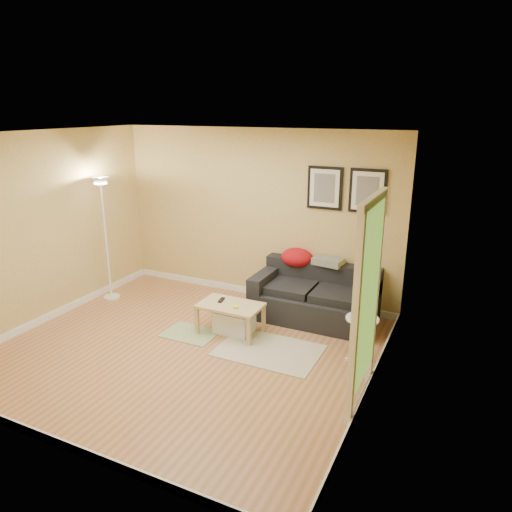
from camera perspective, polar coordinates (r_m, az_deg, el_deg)
name	(u,v)px	position (r m, az deg, el deg)	size (l,w,h in m)	color
floor	(187,349)	(6.07, -8.32, -11.02)	(4.50, 4.50, 0.00)	#BC7850
ceiling	(176,134)	(5.35, -9.57, 14.27)	(4.50, 4.50, 0.00)	white
wall_back	(256,215)	(7.25, -0.01, 4.92)	(4.50, 4.50, 0.00)	#D1BC6B
wall_front	(41,314)	(4.18, -24.50, -6.36)	(4.50, 4.50, 0.00)	#D1BC6B
wall_left	(43,229)	(7.06, -24.22, 3.01)	(4.00, 4.00, 0.00)	#D1BC6B
wall_right	(376,278)	(4.73, 14.30, -2.57)	(4.00, 4.00, 0.00)	#D1BC6B
baseboard_back	(256,292)	(7.62, -0.04, -4.32)	(4.50, 0.02, 0.10)	white
baseboard_front	(61,443)	(4.80, -22.42, -20.13)	(4.50, 0.02, 0.10)	white
baseboard_left	(56,313)	(7.43, -22.98, -6.35)	(0.02, 4.00, 0.10)	white
baseboard_right	(366,390)	(5.28, 13.15, -15.40)	(0.02, 4.00, 0.10)	white
sofa	(314,294)	(6.71, 7.05, -4.58)	(1.70, 0.90, 0.75)	black
red_throw	(297,258)	(6.97, 4.96, -0.20)	(0.48, 0.36, 0.28)	red
plaid_throw	(328,261)	(6.82, 8.69, -0.64)	(0.42, 0.26, 0.10)	tan
framed_print_left	(325,188)	(6.75, 8.29, 8.11)	(0.50, 0.04, 0.60)	black
framed_print_right	(368,191)	(6.60, 13.30, 7.61)	(0.50, 0.04, 0.60)	black
area_rug	(269,350)	(5.97, 1.55, -11.30)	(1.25, 0.85, 0.01)	beige
green_runner	(190,334)	(6.43, -7.92, -9.24)	(0.70, 0.50, 0.01)	#668C4C
coffee_table	(231,319)	(6.32, -3.08, -7.54)	(0.83, 0.50, 0.41)	tan
remote_control	(221,300)	(6.35, -4.19, -5.31)	(0.05, 0.16, 0.02)	black
tape_roll	(236,307)	(6.11, -2.47, -6.19)	(0.07, 0.07, 0.03)	yellow
storage_bin	(234,321)	(6.37, -2.61, -7.87)	(0.50, 0.37, 0.31)	white
side_table	(361,341)	(5.71, 12.50, -9.92)	(0.38, 0.38, 0.58)	white
book_stack	(362,314)	(5.59, 12.61, -6.88)	(0.16, 0.22, 0.07)	#3A65AE
floor_lamp	(106,243)	(7.57, -17.58, 1.55)	(0.25, 0.25, 1.92)	white
doorway	(366,309)	(4.70, 13.08, -6.21)	(0.12, 1.01, 2.13)	white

